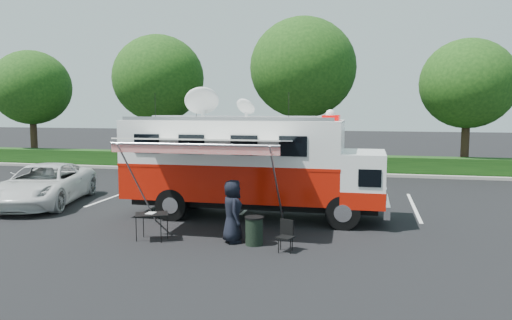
{
  "coord_description": "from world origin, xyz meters",
  "views": [
    {
      "loc": [
        3.73,
        -16.2,
        3.77
      ],
      "look_at": [
        0.0,
        0.5,
        1.9
      ],
      "focal_mm": 35.0,
      "sensor_mm": 36.0,
      "label": 1
    }
  ],
  "objects_px": {
    "trash_bin": "(254,231)",
    "folding_table": "(152,215)",
    "command_truck": "(251,164)",
    "white_suv": "(45,204)"
  },
  "relations": [
    {
      "from": "command_truck",
      "to": "trash_bin",
      "type": "height_order",
      "value": "command_truck"
    },
    {
      "from": "command_truck",
      "to": "trash_bin",
      "type": "xyz_separation_m",
      "value": [
        0.87,
        -3.29,
        -1.41
      ]
    },
    {
      "from": "command_truck",
      "to": "folding_table",
      "type": "xyz_separation_m",
      "value": [
        -2.04,
        -3.45,
        -1.09
      ]
    },
    {
      "from": "trash_bin",
      "to": "command_truck",
      "type": "bearing_deg",
      "value": 104.84
    },
    {
      "from": "trash_bin",
      "to": "white_suv",
      "type": "bearing_deg",
      "value": 157.87
    },
    {
      "from": "command_truck",
      "to": "folding_table",
      "type": "relative_size",
      "value": 8.16
    },
    {
      "from": "folding_table",
      "to": "trash_bin",
      "type": "bearing_deg",
      "value": 3.08
    },
    {
      "from": "command_truck",
      "to": "white_suv",
      "type": "height_order",
      "value": "command_truck"
    },
    {
      "from": "command_truck",
      "to": "white_suv",
      "type": "bearing_deg",
      "value": 177.15
    },
    {
      "from": "trash_bin",
      "to": "folding_table",
      "type": "bearing_deg",
      "value": -176.92
    }
  ]
}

